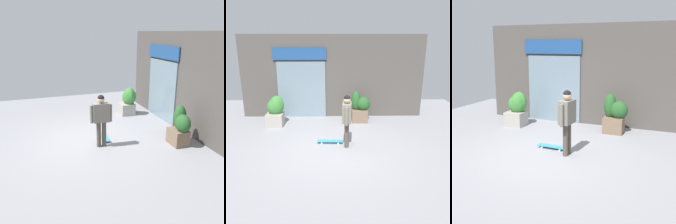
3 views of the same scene
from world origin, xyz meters
TOP-DOWN VIEW (x-y plane):
  - ground_plane at (0.00, 0.00)m, footprint 12.00×12.00m
  - building_facade at (-0.06, 3.31)m, footprint 7.38×0.31m
  - skateboarder at (0.43, 0.22)m, footprint 0.30×0.65m
  - skateboard at (-0.08, 0.46)m, footprint 0.80×0.27m
  - planter_box_left at (-2.11, 2.14)m, footprint 0.65×0.66m
  - planter_box_right at (1.06, 2.51)m, footprint 0.74×0.53m

SIDE VIEW (x-z plane):
  - ground_plane at x=0.00m, z-range 0.00..0.00m
  - skateboard at x=-0.08m, z-range 0.02..0.10m
  - planter_box_right at x=1.06m, z-range -0.03..1.17m
  - planter_box_left at x=-2.11m, z-range 0.05..1.18m
  - skateboarder at x=0.43m, z-range 0.18..1.77m
  - building_facade at x=-0.06m, z-range -0.01..3.30m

